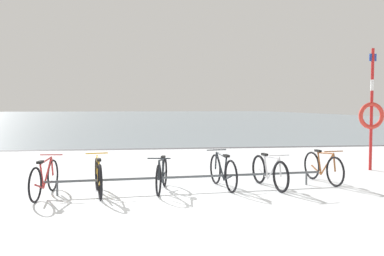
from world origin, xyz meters
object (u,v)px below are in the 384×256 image
Objects in this scene: bicycle_0 at (45,178)px; rescue_post at (371,113)px; bicycle_1 at (98,177)px; bicycle_3 at (223,171)px; bicycle_4 at (269,172)px; bicycle_5 at (323,167)px; bicycle_2 at (162,175)px.

rescue_post reaches higher than bicycle_0.
bicycle_1 is 0.49× the size of rescue_post.
bicycle_0 is 1.02× the size of bicycle_3.
bicycle_5 reaches higher than bicycle_4.
bicycle_5 reaches higher than bicycle_0.
rescue_post is (4.57, 1.86, 1.23)m from bicycle_3.
bicycle_3 is at bearing -157.87° from rescue_post.
bicycle_0 is 1.01× the size of bicycle_4.
bicycle_2 is 0.47× the size of rescue_post.
bicycle_1 reaches higher than bicycle_3.
bicycle_5 is (3.75, 0.43, 0.01)m from bicycle_2.
bicycle_1 is at bearing -176.93° from bicycle_4.
bicycle_3 is at bearing 6.50° from bicycle_2.
bicycle_1 is at bearing -173.01° from bicycle_2.
bicycle_0 is at bearing -178.36° from bicycle_1.
bicycle_2 is at bearing -161.18° from rescue_post.
bicycle_3 reaches higher than bicycle_4.
bicycle_3 is 1.01m from bicycle_4.
bicycle_3 is 0.49× the size of rescue_post.
bicycle_5 is 0.48× the size of rescue_post.
bicycle_1 reaches higher than bicycle_0.
bicycle_4 is 1.03× the size of bicycle_5.
rescue_post is (2.14, 1.58, 1.24)m from bicycle_5.
bicycle_4 is (2.34, 0.04, 0.01)m from bicycle_2.
bicycle_4 is at bearing -164.53° from bicycle_5.
bicycle_2 is 3.78m from bicycle_5.
bicycle_2 is 0.98× the size of bicycle_5.
bicycle_5 is (6.06, 0.62, -0.00)m from bicycle_0.
bicycle_4 is at bearing 3.07° from bicycle_1.
rescue_post reaches higher than bicycle_2.
bicycle_0 is at bearing -175.39° from bicycle_2.
bicycle_0 is 2.32m from bicycle_2.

